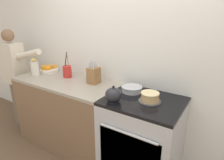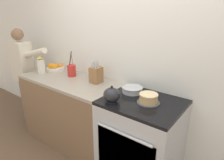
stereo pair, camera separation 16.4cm
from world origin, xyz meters
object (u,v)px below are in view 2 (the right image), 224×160
Objects in this scene: mixing_bowl at (132,89)px; knife_block at (96,75)px; fruit_bowl at (55,68)px; person_baker at (23,69)px; layer_cake at (148,99)px; tea_kettle at (112,95)px; stove_range at (140,141)px; milk_carton at (41,65)px; utensil_crock at (72,70)px.

mixing_bowl is 0.51m from knife_block.
person_baker reaches higher than fruit_bowl.
fruit_bowl is at bearing 178.80° from knife_block.
tea_kettle is at bearing -148.36° from layer_cake.
tea_kettle reaches higher than stove_range.
knife_block is 0.19× the size of person_baker.
person_baker is at bearing -174.38° from mixing_bowl.
stove_range is at bearing -9.52° from knife_block.
layer_cake is 2.12m from person_baker.
person_baker is at bearing -178.45° from layer_cake.
layer_cake reaches higher than stove_range.
stove_range is at bearing -5.09° from fruit_bowl.
person_baker reaches higher than milk_carton.
milk_carton is (-0.41, -0.18, 0.04)m from utensil_crock.
layer_cake is 0.35m from tea_kettle.
stove_range is 1.26m from utensil_crock.
layer_cake is 0.86× the size of milk_carton.
person_baker is (-2.06, -0.06, 0.43)m from stove_range.
utensil_crock is at bearing 174.54° from stove_range.
utensil_crock reaches higher than layer_cake.
layer_cake is at bearing 2.69° from milk_carton.
mixing_bowl is 0.81× the size of knife_block.
tea_kettle is 0.31m from mixing_bowl.
tea_kettle is 0.94m from utensil_crock.
milk_carton is at bearing -166.85° from knife_block.
layer_cake is at bearing -5.22° from utensil_crock.
knife_block reaches higher than tea_kettle.
stove_range is 0.91m from knife_block.
milk_carton is 0.17× the size of person_baker.
milk_carton is at bearing 175.26° from tea_kettle.
knife_block reaches higher than mixing_bowl.
layer_cake is 0.66× the size of utensil_crock.
knife_block is at bearing 1.41° from utensil_crock.
knife_block is (-0.70, 0.12, 0.56)m from stove_range.
fruit_bowl is (-1.58, 0.14, -0.00)m from layer_cake.
layer_cake is at bearing -0.82° from stove_range.
knife_block reaches higher than fruit_bowl.
person_baker is (-0.54, -0.19, -0.08)m from fruit_bowl.
milk_carton is at bearing -171.47° from mixing_bowl.
knife_block is 1.13× the size of milk_carton.
stove_range is 0.55m from mixing_bowl.
milk_carton is (-1.30, 0.11, 0.05)m from tea_kettle.
stove_range is 2.10m from person_baker.
milk_carton reaches higher than fruit_bowl.
layer_cake is at bearing -25.93° from mixing_bowl.
fruit_bowl is at bearing 175.07° from layer_cake.
knife_block is at bearing 147.27° from tea_kettle.
mixing_bowl is (-0.20, 0.12, 0.50)m from stove_range.
mixing_bowl is 0.91× the size of fruit_bowl.
mixing_bowl is at bearing 8.53° from milk_carton.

